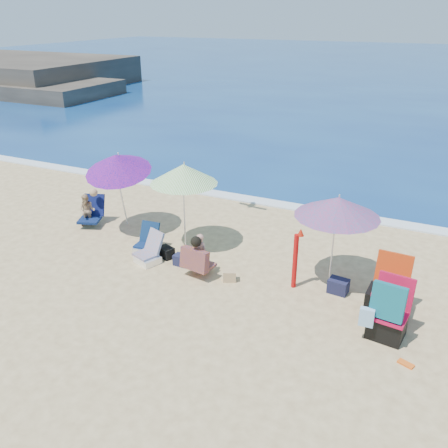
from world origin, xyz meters
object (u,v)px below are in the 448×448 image
at_px(furled_umbrella, 296,256).
at_px(camp_chair_right, 387,317).
at_px(umbrella_blue, 117,163).
at_px(person_center, 198,256).
at_px(chair_navy, 147,244).
at_px(camp_chair_left, 386,296).
at_px(umbrella_turquoise, 338,207).
at_px(person_left, 89,210).
at_px(umbrella_striped, 184,174).
at_px(chair_rainbow, 149,254).

relative_size(furled_umbrella, camp_chair_right, 1.15).
xyz_separation_m(umbrella_blue, person_center, (2.75, -1.12, -1.33)).
bearing_deg(chair_navy, camp_chair_right, -10.01).
height_order(furled_umbrella, person_center, furled_umbrella).
height_order(umbrella_blue, camp_chair_left, umbrella_blue).
xyz_separation_m(umbrella_blue, camp_chair_left, (6.48, -0.84, -1.45)).
height_order(umbrella_turquoise, umbrella_blue, umbrella_blue).
distance_m(furled_umbrella, camp_chair_right, 2.11).
bearing_deg(furled_umbrella, umbrella_blue, 171.36).
bearing_deg(person_left, camp_chair_right, -11.48).
bearing_deg(person_center, umbrella_striped, 130.13).
distance_m(umbrella_turquoise, umbrella_blue, 5.33).
distance_m(umbrella_striped, camp_chair_left, 4.93).
xyz_separation_m(umbrella_striped, camp_chair_right, (4.76, -1.58, -1.38)).
height_order(umbrella_striped, person_left, umbrella_striped).
xyz_separation_m(chair_navy, camp_chair_left, (5.34, -0.19, 0.16)).
bearing_deg(camp_chair_left, umbrella_turquoise, 152.42).
bearing_deg(umbrella_striped, chair_rainbow, -109.47).
xyz_separation_m(chair_rainbow, person_left, (-2.46, 0.99, 0.26)).
bearing_deg(person_center, person_left, 164.36).
distance_m(chair_navy, camp_chair_right, 5.54).
bearing_deg(person_center, camp_chair_left, 4.28).
relative_size(umbrella_striped, furled_umbrella, 1.58).
bearing_deg(umbrella_blue, chair_navy, -29.68).
bearing_deg(person_left, umbrella_blue, 4.21).
bearing_deg(umbrella_turquoise, camp_chair_right, -47.26).
height_order(furled_umbrella, camp_chair_left, furled_umbrella).
bearing_deg(umbrella_striped, umbrella_blue, 178.84).
relative_size(furled_umbrella, chair_navy, 2.01).
xyz_separation_m(umbrella_blue, chair_rainbow, (1.47, -1.06, -1.60)).
relative_size(umbrella_striped, chair_rainbow, 2.78).
xyz_separation_m(umbrella_turquoise, furled_umbrella, (-0.61, -0.48, -0.96)).
bearing_deg(umbrella_turquoise, person_center, -161.15).
distance_m(umbrella_striped, chair_navy, 1.86).
bearing_deg(camp_chair_right, person_left, 168.52).
bearing_deg(camp_chair_right, umbrella_striped, 161.68).
bearing_deg(umbrella_striped, chair_navy, -138.57).
bearing_deg(umbrella_striped, camp_chair_right, -18.32).
distance_m(umbrella_turquoise, person_left, 6.43).
height_order(furled_umbrella, person_left, furled_umbrella).
height_order(umbrella_blue, camp_chair_right, umbrella_blue).
height_order(chair_navy, camp_chair_left, camp_chair_left).
distance_m(chair_navy, camp_chair_left, 5.34).
xyz_separation_m(camp_chair_right, person_left, (-7.58, 1.54, 0.03)).
distance_m(umbrella_blue, camp_chair_left, 6.69).
height_order(camp_chair_left, person_center, camp_chair_left).
distance_m(furled_umbrella, person_center, 2.02).
height_order(umbrella_turquoise, person_center, umbrella_turquoise).
xyz_separation_m(chair_rainbow, person_center, (1.27, -0.06, 0.27)).
bearing_deg(chair_rainbow, furled_umbrella, 6.10).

